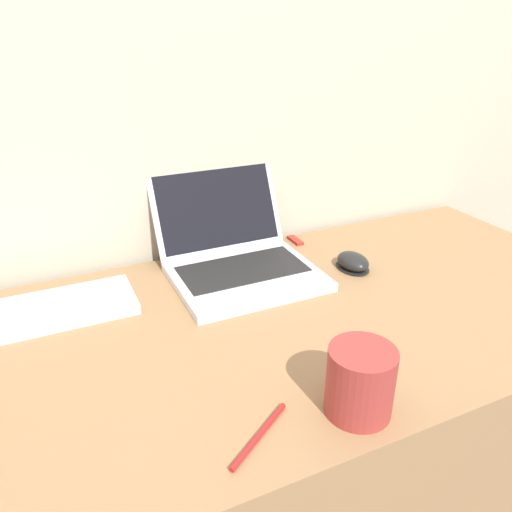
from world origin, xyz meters
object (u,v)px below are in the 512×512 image
at_px(computer_mouse, 353,262).
at_px(usb_stick, 295,240).
at_px(laptop, 235,250).
at_px(drink_cup, 360,380).
at_px(external_keyboard, 18,317).
at_px(pen, 259,435).

xyz_separation_m(computer_mouse, usb_stick, (-0.05, 0.20, -0.01)).
relative_size(laptop, usb_stick, 6.23).
bearing_deg(computer_mouse, usb_stick, 103.35).
bearing_deg(laptop, usb_stick, 21.67).
relative_size(drink_cup, external_keyboard, 0.24).
distance_m(laptop, computer_mouse, 0.29).
bearing_deg(external_keyboard, laptop, 3.53).
distance_m(external_keyboard, usb_stick, 0.70).
xyz_separation_m(external_keyboard, usb_stick, (0.70, 0.11, -0.01)).
height_order(usb_stick, pen, pen).
distance_m(drink_cup, pen, 0.17).
xyz_separation_m(laptop, usb_stick, (0.21, 0.08, -0.05)).
relative_size(drink_cup, computer_mouse, 1.15).
distance_m(external_keyboard, pen, 0.57).
bearing_deg(computer_mouse, drink_cup, -124.10).
bearing_deg(computer_mouse, external_keyboard, 173.39).
xyz_separation_m(laptop, computer_mouse, (0.26, -0.12, -0.04)).
bearing_deg(external_keyboard, pen, -57.68).
relative_size(drink_cup, pen, 0.89).
bearing_deg(drink_cup, pen, 175.37).
bearing_deg(usb_stick, pen, -123.24).
xyz_separation_m(drink_cup, external_keyboard, (-0.47, 0.49, -0.05)).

